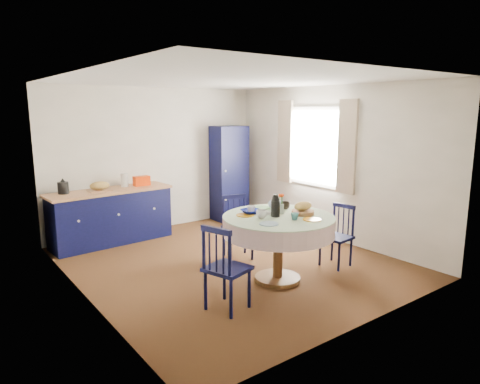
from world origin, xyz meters
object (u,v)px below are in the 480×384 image
object	(u,v)px
mug_b	(295,216)
mug_d	(251,210)
chair_right	(338,235)
kitchen_counter	(111,215)
cobalt_bowl	(250,212)
chair_far	(237,226)
mug_a	(262,214)
dining_table	(279,226)
chair_left	(225,267)
pantry_cabinet	(229,173)
mug_c	(285,205)

from	to	relation	value
mug_b	mug_d	distance (m)	0.60
chair_right	kitchen_counter	bearing A→B (deg)	-150.49
mug_d	cobalt_bowl	size ratio (longest dim) A/B	0.47
chair_far	mug_a	xyz separation A→B (m)	(-0.36, -0.98, 0.43)
kitchen_counter	mug_d	bearing A→B (deg)	-73.53
dining_table	mug_b	xyz separation A→B (m)	(0.02, -0.26, 0.17)
chair_left	chair_right	size ratio (longest dim) A/B	1.12
pantry_cabinet	mug_d	world-z (taller)	pantry_cabinet
kitchen_counter	mug_d	xyz separation A→B (m)	(0.90, -2.49, 0.43)
pantry_cabinet	chair_right	distance (m)	3.02
kitchen_counter	cobalt_bowl	size ratio (longest dim) A/B	8.60
mug_b	mug_c	size ratio (longest dim) A/B	0.78
chair_far	cobalt_bowl	xyz separation A→B (m)	(-0.32, -0.72, 0.40)
dining_table	chair_far	size ratio (longest dim) A/B	1.52
dining_table	mug_a	bearing A→B (deg)	171.78
chair_far	mug_b	distance (m)	1.34
chair_right	cobalt_bowl	distance (m)	1.35
cobalt_bowl	kitchen_counter	bearing A→B (deg)	109.58
chair_left	mug_b	xyz separation A→B (m)	(1.02, 0.01, 0.40)
chair_left	mug_c	bearing A→B (deg)	-85.98
mug_a	cobalt_bowl	world-z (taller)	mug_a
dining_table	chair_left	size ratio (longest dim) A/B	1.45
chair_far	mug_d	distance (m)	0.89
mug_b	dining_table	bearing A→B (deg)	93.77
mug_a	mug_b	bearing A→B (deg)	-48.20
kitchen_counter	chair_left	world-z (taller)	kitchen_counter
chair_far	chair_left	bearing A→B (deg)	-113.42
mug_a	mug_b	size ratio (longest dim) A/B	1.41
mug_b	mug_c	xyz separation A→B (m)	(0.30, 0.49, 0.00)
chair_left	cobalt_bowl	world-z (taller)	chair_left
pantry_cabinet	mug_d	size ratio (longest dim) A/B	16.90
chair_right	cobalt_bowl	size ratio (longest dim) A/B	3.68
chair_left	chair_right	xyz separation A→B (m)	(2.01, 0.19, -0.05)
kitchen_counter	mug_a	xyz separation A→B (m)	(0.85, -2.75, 0.44)
cobalt_bowl	mug_d	bearing A→B (deg)	13.28
chair_far	mug_d	world-z (taller)	mug_d
pantry_cabinet	dining_table	distance (m)	3.17
chair_far	mug_d	size ratio (longest dim) A/B	8.42
chair_left	mug_b	distance (m)	1.09
kitchen_counter	pantry_cabinet	xyz separation A→B (m)	(2.40, 0.10, 0.46)
kitchen_counter	cobalt_bowl	bearing A→B (deg)	-73.89
mug_c	dining_table	bearing A→B (deg)	-144.21
mug_c	cobalt_bowl	size ratio (longest dim) A/B	0.52
chair_right	mug_a	distance (m)	1.34
kitchen_counter	pantry_cabinet	size ratio (longest dim) A/B	1.09
mug_c	mug_b	bearing A→B (deg)	-121.74
chair_far	cobalt_bowl	bearing A→B (deg)	-96.80
kitchen_counter	chair_right	bearing A→B (deg)	-57.21
chair_far	dining_table	bearing A→B (deg)	-78.92
dining_table	mug_a	size ratio (longest dim) A/B	10.56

